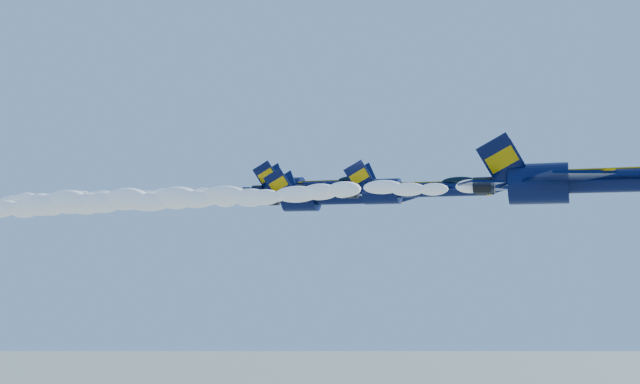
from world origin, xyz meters
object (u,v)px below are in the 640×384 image
(jet_lead, at_px, (596,180))
(jet_third, at_px, (332,197))
(jet_second, at_px, (415,189))
(jet_fourth, at_px, (316,187))

(jet_lead, relative_size, jet_third, 1.04)
(jet_second, xyz_separation_m, jet_fourth, (-17.35, 20.60, 2.30))
(jet_second, height_order, jet_third, jet_third)
(jet_lead, distance_m, jet_fourth, 44.05)
(jet_lead, height_order, jet_fourth, jet_fourth)
(jet_fourth, bearing_deg, jet_lead, -42.61)
(jet_second, bearing_deg, jet_fourth, 130.12)
(jet_third, xyz_separation_m, jet_fourth, (-5.05, 8.15, 1.88))
(jet_second, height_order, jet_fourth, jet_fourth)
(jet_second, xyz_separation_m, jet_third, (-12.31, 12.44, 0.42))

